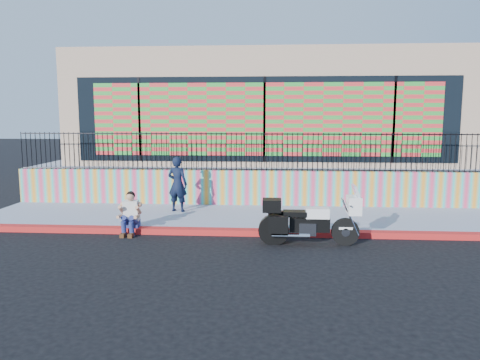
{
  "coord_description": "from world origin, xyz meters",
  "views": [
    {
      "loc": [
        0.3,
        -11.46,
        3.02
      ],
      "look_at": [
        -0.6,
        1.2,
        1.23
      ],
      "focal_mm": 35.0,
      "sensor_mm": 36.0,
      "label": 1
    }
  ],
  "objects": [
    {
      "name": "sidewalk",
      "position": [
        0.0,
        1.65,
        0.07
      ],
      "size": [
        16.0,
        3.0,
        0.15
      ],
      "primitive_type": "cube",
      "color": "#98A1B7",
      "rests_on": "ground"
    },
    {
      "name": "metal_fence",
      "position": [
        0.0,
        3.25,
        1.85
      ],
      "size": [
        15.8,
        0.04,
        1.2
      ],
      "primitive_type": null,
      "color": "black",
      "rests_on": "mural_wall"
    },
    {
      "name": "ground",
      "position": [
        0.0,
        0.0,
        0.0
      ],
      "size": [
        90.0,
        90.0,
        0.0
      ],
      "primitive_type": "plane",
      "color": "black",
      "rests_on": "ground"
    },
    {
      "name": "storefront_building",
      "position": [
        0.0,
        8.13,
        3.25
      ],
      "size": [
        14.0,
        8.06,
        4.0
      ],
      "color": "tan",
      "rests_on": "elevated_platform"
    },
    {
      "name": "police_motorcycle",
      "position": [
        1.11,
        -0.77,
        0.6
      ],
      "size": [
        2.3,
        0.76,
        1.43
      ],
      "color": "black",
      "rests_on": "ground"
    },
    {
      "name": "police_officer",
      "position": [
        -2.52,
        2.07,
        0.97
      ],
      "size": [
        0.67,
        0.52,
        1.64
      ],
      "primitive_type": "imported",
      "rotation": [
        0.0,
        0.0,
        2.91
      ],
      "color": "black",
      "rests_on": "sidewalk"
    },
    {
      "name": "red_curb",
      "position": [
        0.0,
        0.0,
        0.07
      ],
      "size": [
        16.0,
        0.3,
        0.15
      ],
      "primitive_type": "cube",
      "color": "red",
      "rests_on": "ground"
    },
    {
      "name": "elevated_platform",
      "position": [
        0.0,
        8.35,
        0.62
      ],
      "size": [
        16.0,
        10.0,
        1.25
      ],
      "primitive_type": "cube",
      "color": "#98A1B7",
      "rests_on": "ground"
    },
    {
      "name": "seated_man",
      "position": [
        -3.3,
        -0.14,
        0.45
      ],
      "size": [
        0.54,
        0.71,
        1.06
      ],
      "color": "navy",
      "rests_on": "ground"
    },
    {
      "name": "mural_wall",
      "position": [
        0.0,
        3.25,
        0.7
      ],
      "size": [
        16.0,
        0.2,
        1.1
      ],
      "primitive_type": "cube",
      "color": "#EC3E69",
      "rests_on": "sidewalk"
    }
  ]
}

